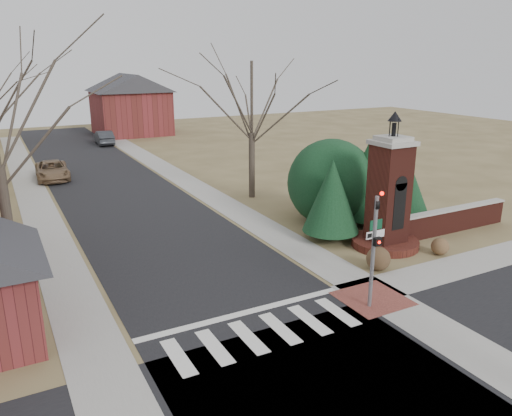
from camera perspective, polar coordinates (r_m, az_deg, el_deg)
ground at (r=16.46m, az=2.36°, el=-15.34°), size 120.00×120.00×0.00m
main_street at (r=35.81m, az=-15.74°, el=2.00°), size 8.00×70.00×0.01m
cross_street at (r=14.42m, az=8.81°, el=-20.76°), size 120.00×8.00×0.01m
crosswalk_zone at (r=17.05m, az=0.96°, el=-14.06°), size 8.00×2.20×0.02m
stop_bar at (r=18.20m, az=-1.39°, el=-11.92°), size 8.00×0.35×0.02m
sidewalk_right_main at (r=37.19m, az=-7.93°, el=3.02°), size 2.00×60.00×0.02m
sidewalk_left at (r=35.14m, az=-24.01°, el=0.89°), size 2.00×60.00×0.02m
curb_apron at (r=19.68m, az=13.17°, el=-10.05°), size 2.40×2.40×0.02m
traffic_signal_pole at (r=18.07m, az=13.39°, el=-3.64°), size 0.28×0.41×4.50m
sign_post at (r=20.09m, az=13.41°, el=-3.49°), size 0.90×0.07×2.75m
brick_gate_monument at (r=24.33m, az=14.86°, el=0.50°), size 3.20×3.20×6.47m
brick_garden_wall at (r=27.92m, az=21.45°, el=-1.26°), size 7.50×0.50×1.30m
house_distant_right at (r=62.07m, az=-14.18°, el=11.56°), size 8.80×8.80×7.30m
evergreen_near at (r=24.65m, az=8.65°, el=1.41°), size 2.80×2.80×4.10m
evergreen_mid at (r=27.50m, az=12.74°, el=3.43°), size 3.40×3.40×4.70m
evergreen_far at (r=28.29m, az=17.05°, el=2.01°), size 2.40×2.40×3.30m
evergreen_mass at (r=27.61m, az=8.59°, el=3.29°), size 4.80×4.80×4.80m
bare_tree_3 at (r=31.65m, az=-0.50°, el=13.04°), size 7.00×7.00×9.70m
pickup_truck at (r=40.42m, az=-22.26°, el=4.00°), size 2.50×4.99×1.36m
distant_car at (r=55.35m, az=-16.98°, el=7.71°), size 1.73×4.49×1.46m
dry_shrub_left at (r=22.06m, az=13.81°, el=-5.65°), size 1.03×1.03×1.03m
dry_shrub_right at (r=24.61m, az=20.29°, el=-4.14°), size 0.81×0.81×0.81m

